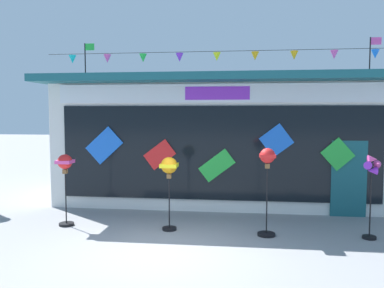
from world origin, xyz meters
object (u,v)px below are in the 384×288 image
Objects in this scene: kite_shop_building at (221,138)px; wind_spinner_left at (169,172)px; wind_spinner_center_left at (267,170)px; wind_spinner_center_right at (372,179)px; wind_spinner_far_left at (65,170)px.

kite_shop_building is 4.03m from wind_spinner_left.
wind_spinner_center_left reaches higher than wind_spinner_center_right.
wind_spinner_center_right is (6.95, -0.21, -0.04)m from wind_spinner_far_left.
wind_spinner_far_left is 4.76m from wind_spinner_center_left.
wind_spinner_center_left is at bearing -4.13° from wind_spinner_left.
wind_spinner_center_left reaches higher than wind_spinner_far_left.
kite_shop_building reaches higher than wind_spinner_center_left.
wind_spinner_center_left is at bearing -179.43° from wind_spinner_center_right.
wind_spinner_center_left is 2.20m from wind_spinner_center_right.
wind_spinner_left is (-1.00, -3.87, -0.53)m from kite_shop_building.
wind_spinner_left is 0.87× the size of wind_spinner_center_left.
kite_shop_building is 5.22m from wind_spinner_far_left.
wind_spinner_far_left is 6.96m from wind_spinner_center_right.
wind_spinner_left is (2.54, -0.07, 0.02)m from wind_spinner_far_left.
wind_spinner_far_left is at bearing -133.01° from kite_shop_building.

